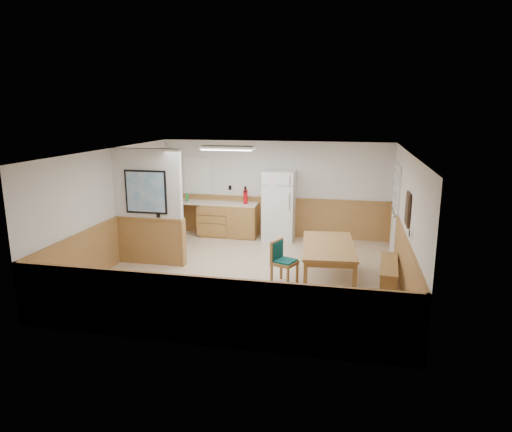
% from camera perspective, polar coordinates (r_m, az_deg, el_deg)
% --- Properties ---
extents(ground, '(6.00, 6.00, 0.00)m').
position_cam_1_polar(ground, '(9.44, -0.81, -7.20)').
color(ground, tan).
rests_on(ground, ground).
extents(ceiling, '(6.00, 6.00, 0.02)m').
position_cam_1_polar(ceiling, '(8.88, -0.86, 8.10)').
color(ceiling, white).
rests_on(ceiling, back_wall).
extents(back_wall, '(6.00, 0.02, 2.50)m').
position_cam_1_polar(back_wall, '(11.97, 2.32, 3.38)').
color(back_wall, silver).
rests_on(back_wall, ground).
extents(right_wall, '(0.02, 6.00, 2.50)m').
position_cam_1_polar(right_wall, '(8.93, 18.30, -0.68)').
color(right_wall, silver).
rests_on(right_wall, ground).
extents(left_wall, '(0.02, 6.00, 2.50)m').
position_cam_1_polar(left_wall, '(10.15, -17.59, 0.99)').
color(left_wall, silver).
rests_on(left_wall, ground).
extents(wainscot_back, '(6.00, 0.04, 1.00)m').
position_cam_1_polar(wainscot_back, '(12.10, 2.27, -0.14)').
color(wainscot_back, '#9B6F3E').
rests_on(wainscot_back, ground).
extents(wainscot_right, '(0.04, 6.00, 1.00)m').
position_cam_1_polar(wainscot_right, '(9.13, 17.84, -5.25)').
color(wainscot_right, '#9B6F3E').
rests_on(wainscot_right, ground).
extents(wainscot_left, '(0.04, 6.00, 1.00)m').
position_cam_1_polar(wainscot_left, '(10.32, -17.21, -3.09)').
color(wainscot_left, '#9B6F3E').
rests_on(wainscot_left, ground).
extents(partition_wall, '(1.50, 0.20, 2.50)m').
position_cam_1_polar(partition_wall, '(9.99, -13.28, 0.95)').
color(partition_wall, silver).
rests_on(partition_wall, ground).
extents(kitchen_counter, '(2.20, 0.61, 1.00)m').
position_cam_1_polar(kitchen_counter, '(12.08, -3.63, -0.37)').
color(kitchen_counter, olive).
rests_on(kitchen_counter, ground).
extents(exterior_door, '(0.07, 1.02, 2.15)m').
position_cam_1_polar(exterior_door, '(10.82, 16.99, 0.67)').
color(exterior_door, white).
rests_on(exterior_door, ground).
extents(kitchen_window, '(0.80, 0.04, 1.00)m').
position_cam_1_polar(kitchen_window, '(12.41, -7.32, 5.04)').
color(kitchen_window, white).
rests_on(kitchen_window, back_wall).
extents(wall_painting, '(0.04, 0.50, 0.60)m').
position_cam_1_polar(wall_painting, '(8.57, 18.43, 0.81)').
color(wall_painting, '#362015').
rests_on(wall_painting, right_wall).
extents(fluorescent_fixture, '(1.20, 0.30, 0.09)m').
position_cam_1_polar(fluorescent_fixture, '(10.34, -3.63, 8.49)').
color(fluorescent_fixture, white).
rests_on(fluorescent_fixture, ceiling).
extents(refrigerator, '(0.80, 0.72, 1.79)m').
position_cam_1_polar(refrigerator, '(11.65, 2.88, 1.32)').
color(refrigerator, white).
rests_on(refrigerator, ground).
extents(dining_table, '(1.14, 2.02, 0.75)m').
position_cam_1_polar(dining_table, '(8.92, 9.04, -4.10)').
color(dining_table, '#A67A3D').
rests_on(dining_table, ground).
extents(dining_bench, '(0.43, 1.47, 0.45)m').
position_cam_1_polar(dining_bench, '(9.08, 16.27, -6.32)').
color(dining_bench, '#A67A3D').
rests_on(dining_bench, ground).
extents(dining_chair, '(0.69, 0.58, 0.85)m').
position_cam_1_polar(dining_chair, '(8.81, 3.12, -5.30)').
color(dining_chair, '#A67A3D').
rests_on(dining_chair, ground).
extents(fire_extinguisher, '(0.12, 0.12, 0.46)m').
position_cam_1_polar(fire_extinguisher, '(11.79, -1.33, 2.50)').
color(fire_extinguisher, red).
rests_on(fire_extinguisher, kitchen_counter).
extents(soap_bottle, '(0.09, 0.09, 0.22)m').
position_cam_1_polar(soap_bottle, '(12.30, -8.62, 2.36)').
color(soap_bottle, '#1A923B').
rests_on(soap_bottle, kitchen_counter).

